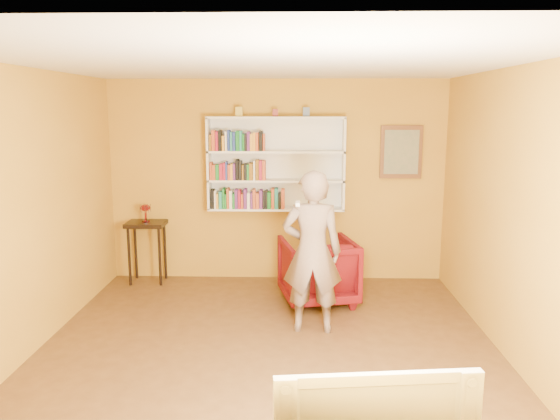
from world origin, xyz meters
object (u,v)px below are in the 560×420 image
object	(u,v)px
person	(312,252)
television	(372,418)
console_table	(146,232)
armchair	(318,270)
bookshelf	(276,164)
ruby_lustre	(145,209)

from	to	relation	value
person	television	size ratio (longest dim) A/B	1.67
console_table	armchair	world-z (taller)	console_table
bookshelf	console_table	bearing A→B (deg)	-174.74
bookshelf	television	size ratio (longest dim) A/B	1.76
ruby_lustre	armchair	size ratio (longest dim) A/B	0.27
bookshelf	person	world-z (taller)	bookshelf
person	television	xyz separation A→B (m)	(0.23, -2.93, -0.09)
armchair	television	bearing A→B (deg)	79.20
bookshelf	ruby_lustre	xyz separation A→B (m)	(-1.73, -0.16, -0.59)
ruby_lustre	person	xyz separation A→B (m)	(2.17, -1.57, -0.15)
bookshelf	person	size ratio (longest dim) A/B	1.05
bookshelf	person	bearing A→B (deg)	-75.92
console_table	person	world-z (taller)	person
armchair	person	xyz separation A→B (m)	(-0.10, -0.86, 0.46)
person	television	world-z (taller)	person
console_table	ruby_lustre	distance (m)	0.31
console_table	ruby_lustre	xyz separation A→B (m)	(0.00, -0.00, 0.31)
console_table	person	size ratio (longest dim) A/B	0.49
bookshelf	ruby_lustre	distance (m)	1.84
person	ruby_lustre	bearing A→B (deg)	-34.67
console_table	television	world-z (taller)	television
console_table	person	distance (m)	2.68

